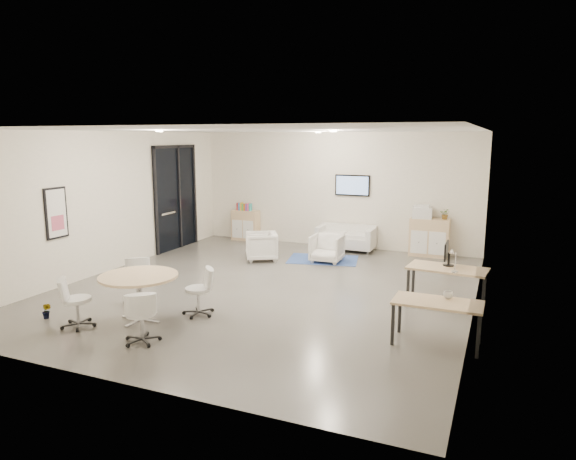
{
  "coord_description": "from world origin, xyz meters",
  "views": [
    {
      "loc": [
        4.34,
        -9.24,
        3.07
      ],
      "look_at": [
        0.28,
        0.4,
        1.17
      ],
      "focal_mm": 32.0,
      "sensor_mm": 36.0,
      "label": 1
    }
  ],
  "objects_px": {
    "loveseat": "(346,239)",
    "sideboard_right": "(429,237)",
    "desk_front": "(438,306)",
    "sideboard_left": "(246,225)",
    "desk_rear": "(447,271)",
    "round_table": "(139,280)",
    "armchair_right": "(327,247)",
    "armchair_left": "(261,245)"
  },
  "relations": [
    {
      "from": "sideboard_right",
      "to": "round_table",
      "type": "distance_m",
      "value": 7.82
    },
    {
      "from": "sideboard_left",
      "to": "desk_rear",
      "type": "xyz_separation_m",
      "value": [
        6.23,
        -4.03,
        0.21
      ]
    },
    {
      "from": "loveseat",
      "to": "desk_rear",
      "type": "xyz_separation_m",
      "value": [
        3.05,
        -3.87,
        0.33
      ]
    },
    {
      "from": "sideboard_right",
      "to": "loveseat",
      "type": "height_order",
      "value": "sideboard_right"
    },
    {
      "from": "loveseat",
      "to": "desk_front",
      "type": "distance_m",
      "value": 6.57
    },
    {
      "from": "sideboard_left",
      "to": "round_table",
      "type": "height_order",
      "value": "sideboard_left"
    },
    {
      "from": "armchair_left",
      "to": "desk_rear",
      "type": "bearing_deg",
      "value": 38.4
    },
    {
      "from": "armchair_left",
      "to": "desk_front",
      "type": "distance_m",
      "value": 6.09
    },
    {
      "from": "round_table",
      "to": "loveseat",
      "type": "bearing_deg",
      "value": 76.16
    },
    {
      "from": "sideboard_left",
      "to": "round_table",
      "type": "bearing_deg",
      "value": -77.29
    },
    {
      "from": "sideboard_right",
      "to": "loveseat",
      "type": "bearing_deg",
      "value": -176.63
    },
    {
      "from": "armchair_right",
      "to": "round_table",
      "type": "height_order",
      "value": "round_table"
    },
    {
      "from": "loveseat",
      "to": "round_table",
      "type": "bearing_deg",
      "value": -103.91
    },
    {
      "from": "loveseat",
      "to": "desk_rear",
      "type": "bearing_deg",
      "value": -51.83
    },
    {
      "from": "sideboard_left",
      "to": "armchair_right",
      "type": "height_order",
      "value": "sideboard_left"
    },
    {
      "from": "desk_front",
      "to": "sideboard_right",
      "type": "bearing_deg",
      "value": 99.1
    },
    {
      "from": "sideboard_left",
      "to": "desk_front",
      "type": "distance_m",
      "value": 8.66
    },
    {
      "from": "sideboard_right",
      "to": "loveseat",
      "type": "xyz_separation_m",
      "value": [
        -2.2,
        -0.13,
        -0.18
      ]
    },
    {
      "from": "sideboard_right",
      "to": "desk_rear",
      "type": "height_order",
      "value": "sideboard_right"
    },
    {
      "from": "armchair_left",
      "to": "armchair_right",
      "type": "bearing_deg",
      "value": 75.9
    },
    {
      "from": "sideboard_right",
      "to": "desk_rear",
      "type": "bearing_deg",
      "value": -78.02
    },
    {
      "from": "desk_front",
      "to": "loveseat",
      "type": "bearing_deg",
      "value": 118.62
    },
    {
      "from": "armchair_right",
      "to": "armchair_left",
      "type": "bearing_deg",
      "value": -166.81
    },
    {
      "from": "round_table",
      "to": "sideboard_right",
      "type": "bearing_deg",
      "value": 60.53
    },
    {
      "from": "sideboard_right",
      "to": "desk_front",
      "type": "xyz_separation_m",
      "value": [
        0.91,
        -5.91,
        0.11
      ]
    },
    {
      "from": "sideboard_left",
      "to": "sideboard_right",
      "type": "xyz_separation_m",
      "value": [
        5.39,
        -0.03,
        0.05
      ]
    },
    {
      "from": "armchair_right",
      "to": "round_table",
      "type": "relative_size",
      "value": 0.58
    },
    {
      "from": "sideboard_right",
      "to": "round_table",
      "type": "height_order",
      "value": "sideboard_right"
    },
    {
      "from": "armchair_left",
      "to": "desk_front",
      "type": "relative_size",
      "value": 0.6
    },
    {
      "from": "desk_rear",
      "to": "armchair_left",
      "type": "bearing_deg",
      "value": 163.78
    },
    {
      "from": "desk_front",
      "to": "round_table",
      "type": "relative_size",
      "value": 0.99
    },
    {
      "from": "round_table",
      "to": "armchair_right",
      "type": "bearing_deg",
      "value": 72.74
    },
    {
      "from": "sideboard_left",
      "to": "desk_rear",
      "type": "distance_m",
      "value": 7.43
    },
    {
      "from": "loveseat",
      "to": "armchair_right",
      "type": "xyz_separation_m",
      "value": [
        -0.05,
        -1.53,
        0.06
      ]
    },
    {
      "from": "sideboard_left",
      "to": "desk_front",
      "type": "height_order",
      "value": "sideboard_left"
    },
    {
      "from": "sideboard_right",
      "to": "round_table",
      "type": "bearing_deg",
      "value": -119.47
    },
    {
      "from": "loveseat",
      "to": "armchair_left",
      "type": "relative_size",
      "value": 1.99
    },
    {
      "from": "loveseat",
      "to": "sideboard_right",
      "type": "bearing_deg",
      "value": 3.31
    },
    {
      "from": "desk_rear",
      "to": "round_table",
      "type": "xyz_separation_m",
      "value": [
        -4.69,
        -2.8,
        0.06
      ]
    },
    {
      "from": "desk_rear",
      "to": "loveseat",
      "type": "bearing_deg",
      "value": 134.05
    },
    {
      "from": "armchair_left",
      "to": "desk_front",
      "type": "bearing_deg",
      "value": 21.64
    },
    {
      "from": "armchair_right",
      "to": "desk_rear",
      "type": "xyz_separation_m",
      "value": [
        3.09,
        -2.34,
        0.27
      ]
    }
  ]
}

